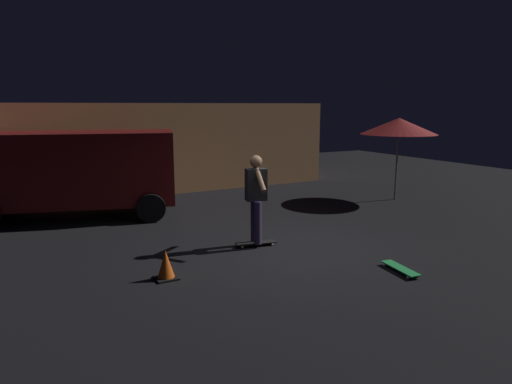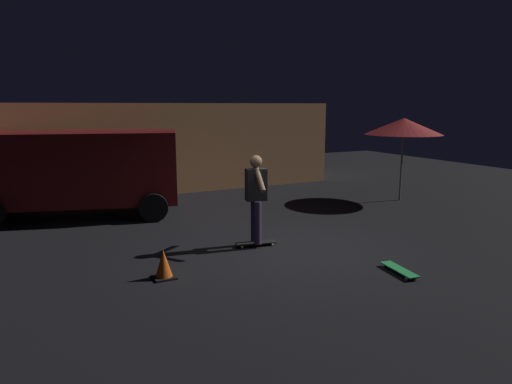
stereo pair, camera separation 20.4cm
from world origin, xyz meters
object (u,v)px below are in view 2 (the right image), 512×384
at_px(skateboard_spare, 399,270).
at_px(skater, 256,193).
at_px(patio_umbrella, 404,126).
at_px(traffic_cone, 164,265).
at_px(skateboard_ridden, 256,243).
at_px(parked_van, 79,168).

height_order(skateboard_spare, skater, skater).
bearing_deg(patio_umbrella, skateboard_spare, -134.37).
bearing_deg(traffic_cone, skater, 21.79).
xyz_separation_m(patio_umbrella, skater, (-5.58, -1.95, -1.04)).
distance_m(patio_umbrella, skater, 6.00).
distance_m(skateboard_ridden, skater, 0.98).
height_order(skateboard_ridden, skateboard_spare, same).
bearing_deg(skater, parked_van, 122.05).
bearing_deg(parked_van, traffic_cone, -83.11).
xyz_separation_m(skateboard_spare, skater, (-1.38, 2.33, 0.98)).
xyz_separation_m(patio_umbrella, skateboard_ridden, (-5.58, -1.95, -2.02)).
xyz_separation_m(patio_umbrella, skateboard_spare, (-4.19, -4.29, -2.02)).
xyz_separation_m(skateboard_ridden, traffic_cone, (-2.03, -0.81, 0.16)).
bearing_deg(parked_van, patio_umbrella, -15.38).
height_order(patio_umbrella, skateboard_ridden, patio_umbrella).
bearing_deg(skateboard_ridden, parked_van, 122.05).
xyz_separation_m(skateboard_ridden, skater, (0.00, 0.00, 0.98)).
bearing_deg(skateboard_ridden, patio_umbrella, 19.30).
height_order(parked_van, patio_umbrella, patio_umbrella).
xyz_separation_m(parked_van, traffic_cone, (0.61, -5.03, -0.95)).
bearing_deg(skateboard_ridden, skateboard_spare, -59.33).
xyz_separation_m(parked_van, skateboard_spare, (4.02, -6.55, -1.11)).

